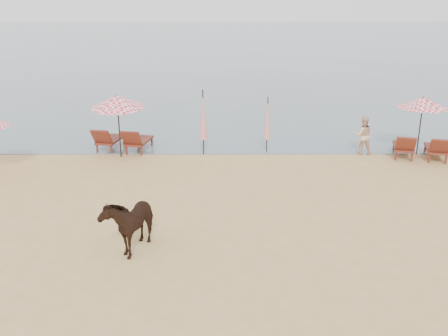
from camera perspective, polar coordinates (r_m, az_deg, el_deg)
The scene contains 10 objects.
ground at distance 10.85m, azimuth 0.08°, elevation -14.02°, with size 120.00×120.00×0.00m, color tan.
sea at distance 89.34m, azimuth -0.15°, elevation 14.74°, with size 160.00×140.00×0.06m, color #51606B.
lounger_cluster_left at distance 20.75m, azimuth -11.53°, elevation 3.20°, with size 2.29×2.23×0.71m.
lounger_cluster_right at distance 20.87m, azimuth 23.17°, elevation 2.11°, with size 3.51×2.59×0.69m.
umbrella_open_left_b at distance 19.62m, azimuth -12.09°, elevation 7.47°, with size 2.01×2.05×2.56m.
umbrella_open_right at distance 21.02m, azimuth 21.79°, elevation 6.97°, with size 1.92×1.92×2.34m.
umbrella_closed_left at distance 19.63m, azimuth -2.41°, elevation 6.06°, with size 0.32×0.32×2.62m.
umbrella_closed_right at distance 20.10m, azimuth 4.98°, elevation 5.65°, with size 0.28×0.28×2.26m.
cow at distance 12.49m, azimuth -10.73°, elevation -5.96°, with size 0.79×1.73×1.46m, color black.
beachgoer_right_a at distance 20.68m, azimuth 15.60°, elevation 3.62°, with size 0.75×0.58×1.53m, color #DAA888.
Camera 1 is at (-0.04, -9.15, 5.83)m, focal length 40.00 mm.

